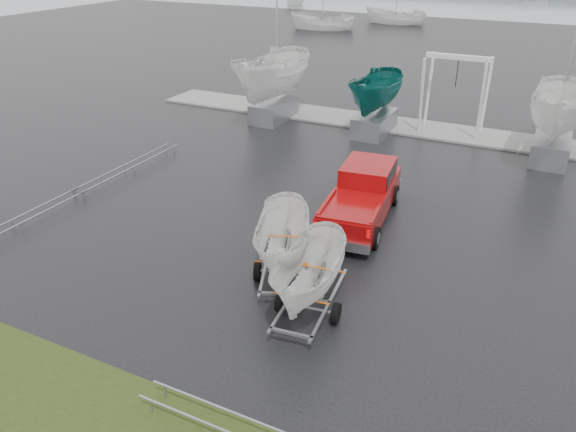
{
  "coord_description": "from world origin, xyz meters",
  "views": [
    {
      "loc": [
        7.61,
        -16.67,
        9.54
      ],
      "look_at": [
        0.27,
        -1.81,
        1.2
      ],
      "focal_mm": 35.0,
      "sensor_mm": 36.0,
      "label": 1
    }
  ],
  "objects": [
    {
      "name": "moored_boat_1",
      "position": [
        -11.96,
        51.79,
        0.0
      ],
      "size": [
        2.91,
        2.84,
        11.63
      ],
      "rotation": [
        0.0,
        0.0,
        4.75
      ],
      "color": "silver",
      "rests_on": "ground"
    },
    {
      "name": "keelboat_0",
      "position": [
        -6.95,
        11.0,
        4.34
      ],
      "size": [
        2.72,
        3.2,
        10.9
      ],
      "color": "gray",
      "rests_on": "ground"
    },
    {
      "name": "pickup_truck",
      "position": [
        1.74,
        1.5,
        0.99
      ],
      "size": [
        2.61,
        5.92,
        1.91
      ],
      "rotation": [
        0.0,
        0.0,
        0.11
      ],
      "color": "maroon",
      "rests_on": "ground"
    },
    {
      "name": "boat_hoist",
      "position": [
        2.59,
        13.0,
        2.67
      ],
      "size": [
        3.3,
        2.18,
        4.12
      ],
      "color": "silver",
      "rests_on": "ground"
    },
    {
      "name": "moored_boat_6",
      "position": [
        0.84,
        88.35,
        0.0
      ],
      "size": [
        3.63,
        3.64,
        11.42
      ],
      "rotation": [
        0.0,
        0.0,
        2.53
      ],
      "color": "silver",
      "rests_on": "ground"
    },
    {
      "name": "keelboat_1",
      "position": [
        -1.02,
        11.2,
        3.28
      ],
      "size": [
        2.1,
        3.2,
        6.68
      ],
      "color": "gray",
      "rests_on": "ground"
    },
    {
      "name": "dock",
      "position": [
        0.0,
        13.0,
        0.05
      ],
      "size": [
        30.0,
        3.0,
        0.12
      ],
      "primitive_type": "cube",
      "color": "gray",
      "rests_on": "ground"
    },
    {
      "name": "trailer_parked",
      "position": [
        0.97,
        -3.5,
        2.62
      ],
      "size": [
        2.42,
        3.78,
        4.83
      ],
      "rotation": [
        0.0,
        0.0,
        0.38
      ],
      "color": "gray",
      "rests_on": "ground"
    },
    {
      "name": "keelboat_2",
      "position": [
        7.64,
        11.0,
        3.94
      ],
      "size": [
        2.48,
        3.2,
        10.65
      ],
      "color": "gray",
      "rests_on": "ground"
    },
    {
      "name": "trailer_hitched",
      "position": [
        2.45,
        -4.82,
        2.52
      ],
      "size": [
        1.84,
        3.71,
        4.64
      ],
      "rotation": [
        0.0,
        0.0,
        0.11
      ],
      "color": "gray",
      "rests_on": "ground"
    },
    {
      "name": "mast_rack_0",
      "position": [
        -9.0,
        1.0,
        0.35
      ],
      "size": [
        0.56,
        6.5,
        0.06
      ],
      "rotation": [
        0.0,
        0.0,
        1.57
      ],
      "color": "gray",
      "rests_on": "ground"
    },
    {
      "name": "moored_boat_4",
      "position": [
        -30.99,
        64.07,
        0.01
      ],
      "size": [
        3.05,
        3.09,
        11.24
      ],
      "rotation": [
        0.0,
        0.0,
        0.29
      ],
      "color": "silver",
      "rests_on": "ground"
    },
    {
      "name": "ground_plane",
      "position": [
        0.0,
        0.0,
        0.0
      ],
      "size": [
        120.0,
        120.0,
        0.0
      ],
      "primitive_type": "plane",
      "color": "black",
      "rests_on": "ground"
    },
    {
      "name": "mast_rack_1",
      "position": [
        -9.0,
        -5.0,
        0.35
      ],
      "size": [
        0.56,
        6.5,
        0.06
      ],
      "rotation": [
        0.0,
        0.0,
        1.57
      ],
      "color": "gray",
      "rests_on": "ground"
    },
    {
      "name": "moored_boat_0",
      "position": [
        -17.9,
        43.67,
        0.0
      ],
      "size": [
        3.35,
        3.29,
        11.68
      ],
      "rotation": [
        0.0,
        0.0,
        4.92
      ],
      "color": "silver",
      "rests_on": "ground"
    }
  ]
}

